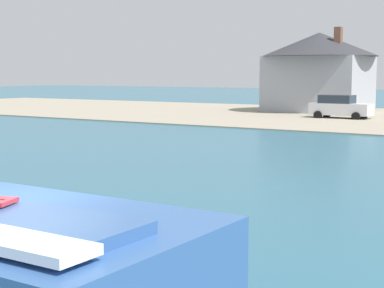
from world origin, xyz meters
The scene contains 3 objects.
ground_plane centered at (0.00, 0.00, 0.00)m, with size 260.00×260.00×0.00m, color #285B70.
car_near_shore centered at (-8.25, 39.16, 0.95)m, with size 4.59×2.15×1.86m.
house_with_chimney centered at (-12.78, 46.19, 4.10)m, with size 10.42×10.42×7.49m.
Camera 1 is at (7.94, -7.04, 3.49)m, focal length 57.87 mm.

